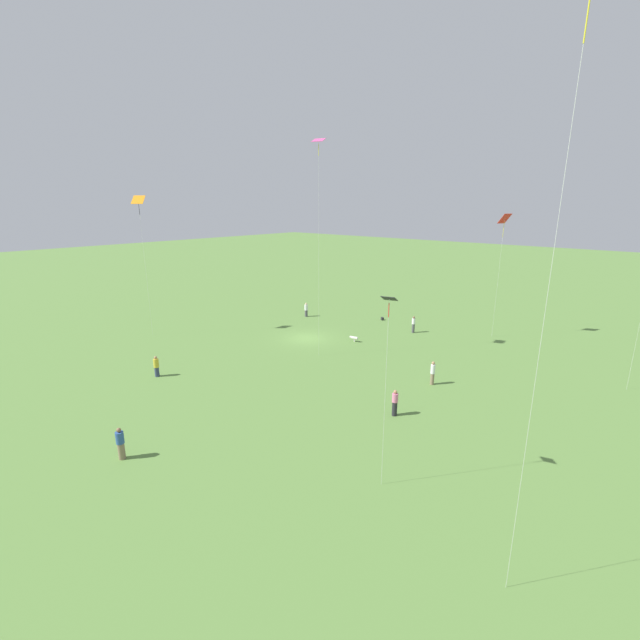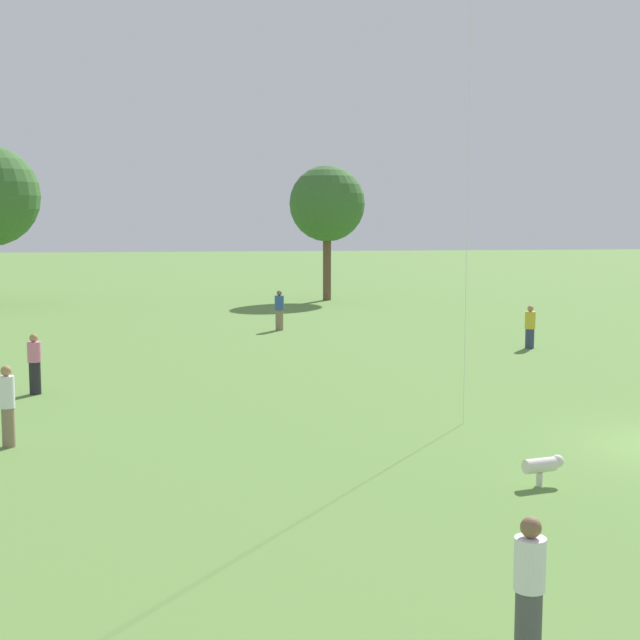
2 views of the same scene
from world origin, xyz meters
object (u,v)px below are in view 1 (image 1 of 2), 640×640
at_px(person_0, 156,366).
at_px(person_3, 121,444).
at_px(person_4, 433,373).
at_px(kite_2, 389,311).
at_px(kite_5, 139,204).
at_px(kite_3, 319,153).
at_px(picnic_bag_0, 382,319).
at_px(person_1, 395,403).
at_px(dog_0, 354,338).
at_px(person_5, 413,324).
at_px(kite_4, 504,222).
at_px(person_2, 306,310).
at_px(kite_0, 590,0).

xyz_separation_m(person_0, person_3, (-9.20, 7.04, 0.07)).
bearing_deg(person_3, person_4, -56.00).
distance_m(kite_2, kite_5, 32.39).
xyz_separation_m(kite_2, kite_3, (14.46, -11.83, 8.45)).
bearing_deg(picnic_bag_0, person_1, 124.99).
bearing_deg(picnic_bag_0, kite_3, 99.50).
bearing_deg(person_4, picnic_bag_0, -44.55).
bearing_deg(kite_3, person_4, 29.08).
height_order(kite_2, dog_0, kite_2).
xyz_separation_m(person_5, kite_4, (-6.84, -4.04, 10.63)).
height_order(person_3, kite_3, kite_3).
bearing_deg(kite_2, kite_5, 20.55).
height_order(person_2, person_4, person_4).
relative_size(person_3, dog_0, 2.14).
relative_size(person_3, kite_4, 0.15).
relative_size(person_2, person_5, 0.95).
distance_m(person_2, kite_4, 23.59).
xyz_separation_m(person_1, dog_0, (11.17, -10.55, -0.48)).
relative_size(person_5, kite_4, 0.15).
distance_m(person_1, kite_0, 21.54).
bearing_deg(person_4, kite_2, 107.25).
bearing_deg(person_2, picnic_bag_0, 178.23).
xyz_separation_m(person_1, person_5, (8.29, -17.21, 0.02)).
height_order(person_4, kite_2, kite_2).
height_order(person_1, person_2, person_1).
bearing_deg(kite_3, kite_2, -14.37).
relative_size(kite_2, kite_4, 0.76).
bearing_deg(person_4, person_0, 37.74).
bearing_deg(picnic_bag_0, person_3, 98.79).
distance_m(kite_3, kite_4, 19.50).
distance_m(person_3, kite_4, 37.31).
bearing_deg(kite_3, kite_5, -133.65).
relative_size(kite_5, dog_0, 16.40).
height_order(person_1, kite_4, kite_4).
height_order(kite_5, dog_0, kite_5).
bearing_deg(person_2, person_0, 67.40).
relative_size(person_4, kite_3, 0.10).
distance_m(person_0, person_1, 18.88).
xyz_separation_m(person_1, kite_2, (-3.26, 6.49, 7.83)).
distance_m(kite_4, kite_5, 35.26).
distance_m(person_5, kite_0, 35.82).
xyz_separation_m(person_4, kite_3, (10.74, 0.78, 16.22)).
xyz_separation_m(person_1, kite_5, (28.41, 1.41, 12.32)).
height_order(person_0, person_1, person_1).
relative_size(person_2, person_3, 0.93).
xyz_separation_m(person_5, kite_3, (2.91, 11.88, 16.26)).
relative_size(person_3, person_5, 1.02).
distance_m(person_5, kite_5, 30.05).
distance_m(person_0, picnic_bag_0, 26.46).
bearing_deg(person_5, person_0, -151.98).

